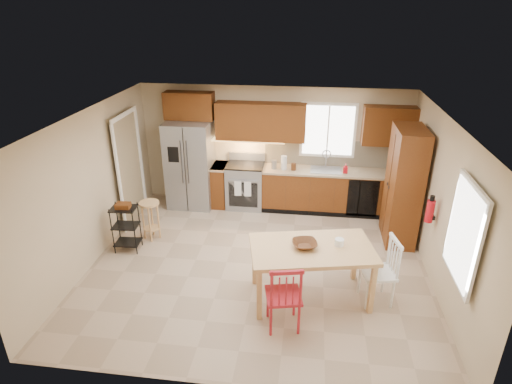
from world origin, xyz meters
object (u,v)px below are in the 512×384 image
Objects in this scene: soap_bottle at (346,168)px; chair_white at (378,271)px; table_jar at (339,244)px; utility_cart at (126,228)px; bar_stool at (151,220)px; range_stove at (245,186)px; pantry at (404,186)px; dining_table at (311,273)px; fire_extinguisher at (430,211)px; chair_red at (283,294)px; refrigerator at (190,165)px; table_bowl at (304,247)px.

soap_bottle is 2.86m from chair_white.
table_jar is 0.19× the size of utility_cart.
bar_stool is 0.52m from utility_cart.
utility_cart is (-4.15, 0.87, -0.08)m from chair_white.
soap_bottle is at bearing -2.40° from range_stove.
pantry reaches higher than dining_table.
fire_extinguisher reaches higher than chair_red.
soap_bottle is at bearing 22.99° from utility_cart.
table_bowl is (2.45, -2.87, -0.06)m from refrigerator.
chair_white is 2.90× the size of table_bowl.
fire_extinguisher reaches higher than soap_bottle.
soap_bottle is 3.66m from chair_red.
bar_stool is at bearing -133.73° from range_stove.
soap_bottle reaches higher than dining_table.
table_bowl is at bearing -167.47° from table_jar.
utility_cart is at bearing 167.16° from table_jar.
table_jar is at bearing -16.56° from utility_cart.
bar_stool is at bearing 154.23° from table_bowl.
range_stove is (1.15, 0.06, -0.45)m from refrigerator.
refrigerator reaches higher than bar_stool.
table_bowl is at bearing -49.47° from refrigerator.
fire_extinguisher is at bearing -11.27° from bar_stool.
bar_stool is (-4.49, -0.59, -0.68)m from pantry.
chair_white reaches higher than range_stove.
fire_extinguisher reaches higher than chair_white.
refrigerator reaches higher than table_jar.
range_stove is at bearing 122.40° from table_jar.
refrigerator is 1.24m from range_stove.
range_stove is at bearing 103.65° from dining_table.
refrigerator is at bearing 39.16° from chair_white.
bar_stool is (-3.87, 1.31, -0.14)m from chair_white.
refrigerator is at bearing -177.01° from range_stove.
range_stove is 3.73m from chair_red.
table_bowl is 0.50m from table_jar.
pantry is 12.83× the size of table_jar.
refrigerator is at bearing 179.55° from soap_bottle.
chair_white is 1.38× the size of bar_stool.
pantry is at bearing -43.45° from soap_bottle.
chair_white is (-0.82, -0.84, -0.59)m from fire_extinguisher.
bar_stool is (-2.92, 1.36, -0.05)m from dining_table.
dining_table is at bearing -128.88° from pantry.
table_jar is at bearing 34.06° from chair_red.
utility_cart is (-0.28, -0.43, 0.06)m from bar_stool.
chair_red is (-2.12, -1.54, -0.59)m from fire_extinguisher.
refrigerator is 4.52m from chair_white.
fire_extinguisher is 2.09m from dining_table.
pantry is 4.57m from bar_stool.
table_bowl is 0.47× the size of bar_stool.
utility_cart is (-1.79, -2.01, -0.03)m from range_stove.
fire_extinguisher is 0.21× the size of dining_table.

